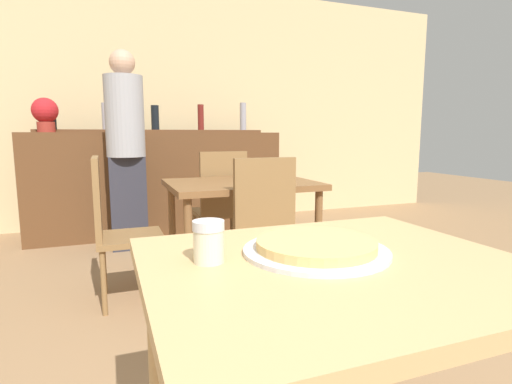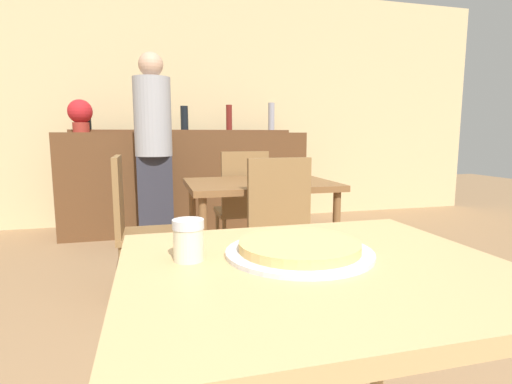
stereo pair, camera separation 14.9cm
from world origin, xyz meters
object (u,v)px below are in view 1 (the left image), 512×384
(chair_far_side_back, at_px, (221,202))
(cheese_shaker, at_px, (209,241))
(person_standing, at_px, (126,143))
(potted_plant, at_px, (45,113))
(chair_far_side_front, at_px, (271,231))
(chair_far_side_left, at_px, (115,223))
(pizza_tray, at_px, (316,247))

(chair_far_side_back, relative_size, cheese_shaker, 8.84)
(person_standing, distance_m, potted_plant, 0.92)
(chair_far_side_front, bearing_deg, cheese_shaker, -119.76)
(cheese_shaker, bearing_deg, person_standing, 90.97)
(chair_far_side_back, bearing_deg, chair_far_side_left, 32.57)
(chair_far_side_back, bearing_deg, potted_plant, -41.72)
(potted_plant, bearing_deg, chair_far_side_front, -58.89)
(person_standing, bearing_deg, cheese_shaker, -89.03)
(chair_far_side_left, relative_size, cheese_shaker, 8.84)
(cheese_shaker, bearing_deg, chair_far_side_left, 96.69)
(chair_far_side_left, bearing_deg, potted_plant, 17.45)
(chair_far_side_front, bearing_deg, person_standing, 111.23)
(pizza_tray, xyz_separation_m, cheese_shaker, (-0.29, 0.03, 0.04))
(chair_far_side_front, distance_m, chair_far_side_back, 1.06)
(person_standing, bearing_deg, chair_far_side_left, -96.65)
(chair_far_side_left, bearing_deg, person_standing, -6.65)
(chair_far_side_front, xyz_separation_m, chair_far_side_back, (0.00, 1.06, 0.00))
(chair_far_side_front, height_order, cheese_shaker, chair_far_side_front)
(cheese_shaker, relative_size, person_standing, 0.06)
(chair_far_side_back, height_order, potted_plant, potted_plant)
(pizza_tray, bearing_deg, chair_far_side_back, 80.92)
(potted_plant, bearing_deg, pizza_tray, -73.27)
(chair_far_side_left, relative_size, potted_plant, 2.83)
(chair_far_side_front, distance_m, chair_far_side_left, 0.99)
(chair_far_side_left, relative_size, pizza_tray, 2.39)
(chair_far_side_back, xyz_separation_m, cheese_shaker, (-0.64, -2.18, 0.29))
(pizza_tray, relative_size, cheese_shaker, 3.70)
(chair_far_side_left, distance_m, cheese_shaker, 1.68)
(pizza_tray, bearing_deg, chair_far_side_front, 72.86)
(chair_far_side_front, height_order, person_standing, person_standing)
(chair_far_side_front, relative_size, chair_far_side_left, 1.00)
(chair_far_side_back, height_order, pizza_tray, chair_far_side_back)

